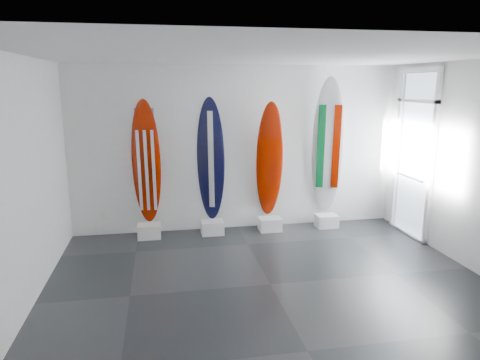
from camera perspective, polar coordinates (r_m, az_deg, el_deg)
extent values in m
plane|color=black|center=(6.09, 3.96, -13.45)|extent=(6.00, 6.00, 0.00)
plane|color=white|center=(5.49, 4.44, 15.99)|extent=(6.00, 6.00, 0.00)
plane|color=white|center=(8.01, -0.30, 4.12)|extent=(6.00, 0.00, 6.00)
plane|color=white|center=(3.33, 15.13, -8.24)|extent=(6.00, 0.00, 6.00)
plane|color=white|center=(5.66, -26.68, -0.68)|extent=(0.00, 5.00, 5.00)
plane|color=white|center=(6.98, 28.78, 1.35)|extent=(0.00, 5.00, 5.00)
cube|color=white|center=(7.90, -11.77, -6.57)|extent=(0.40, 0.30, 0.24)
ellipsoid|color=#811100|center=(7.70, -12.15, 2.23)|extent=(0.52, 0.30, 2.19)
cube|color=white|center=(7.95, -3.63, -6.22)|extent=(0.40, 0.30, 0.24)
ellipsoid|color=black|center=(7.74, -3.85, 2.63)|extent=(0.53, 0.33, 2.21)
cube|color=white|center=(8.13, 3.94, -5.78)|extent=(0.40, 0.30, 0.24)
ellipsoid|color=#811100|center=(7.94, 3.89, 2.59)|extent=(0.53, 0.44, 2.14)
cube|color=white|center=(8.47, 11.23, -5.26)|extent=(0.40, 0.30, 0.24)
ellipsoid|color=silver|center=(8.25, 11.38, 4.23)|extent=(0.65, 0.49, 2.56)
cube|color=silver|center=(8.19, -17.46, -4.54)|extent=(0.09, 0.02, 0.13)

